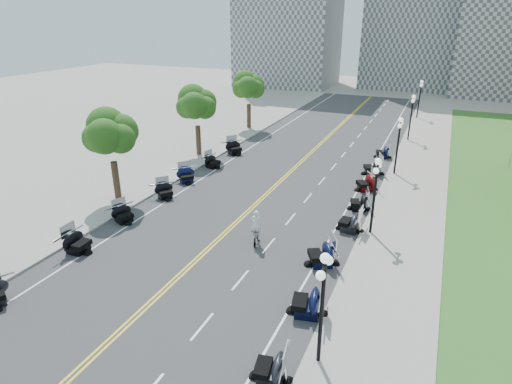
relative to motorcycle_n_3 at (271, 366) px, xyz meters
The scene contains 51 objects.
ground 11.98m from the motorcycle_n_3, 126.78° to the left, with size 160.00×160.00×0.00m, color gray.
road 20.86m from the motorcycle_n_3, 110.10° to the left, with size 16.00×90.00×0.01m, color #333335.
centerline_yellow_a 20.90m from the motorcycle_n_3, 110.40° to the left, with size 0.12×90.00×0.00m, color yellow.
centerline_yellow_b 20.82m from the motorcycle_n_3, 109.78° to the left, with size 0.12×90.00×0.00m, color yellow.
edge_line_north 19.61m from the motorcycle_n_3, 92.23° to the left, with size 0.12×90.00×0.00m, color white.
edge_line_south 23.83m from the motorcycle_n_3, 124.71° to the left, with size 0.12×90.00×0.00m, color white.
lane_dash_4 4.32m from the motorcycle_n_3, 158.24° to the left, with size 0.12×2.00×0.00m, color white.
lane_dash_5 6.88m from the motorcycle_n_3, 125.38° to the left, with size 0.12×2.00×0.00m, color white.
lane_dash_6 10.39m from the motorcycle_n_3, 112.47° to the left, with size 0.12×2.00×0.00m, color white.
lane_dash_7 14.16m from the motorcycle_n_3, 106.27° to the left, with size 0.12×2.00×0.00m, color white.
lane_dash_8 18.04m from the motorcycle_n_3, 102.71° to the left, with size 0.12×2.00×0.00m, color white.
lane_dash_9 21.95m from the motorcycle_n_3, 100.41° to the left, with size 0.12×2.00×0.00m, color white.
lane_dash_10 25.90m from the motorcycle_n_3, 98.81° to the left, with size 0.12×2.00×0.00m, color white.
lane_dash_11 29.85m from the motorcycle_n_3, 97.63° to the left, with size 0.12×2.00×0.00m, color white.
lane_dash_12 33.82m from the motorcycle_n_3, 96.73° to the left, with size 0.12×2.00×0.00m, color white.
lane_dash_13 37.80m from the motorcycle_n_3, 96.02° to the left, with size 0.12×2.00×0.00m, color white.
lane_dash_14 41.78m from the motorcycle_n_3, 95.45° to the left, with size 0.12×2.00×0.00m, color white.
lane_dash_15 45.76m from the motorcycle_n_3, 94.97° to the left, with size 0.12×2.00×0.00m, color white.
lane_dash_16 49.74m from the motorcycle_n_3, 94.57° to the left, with size 0.12×2.00×0.00m, color white.
lane_dash_17 53.73m from the motorcycle_n_3, 94.23° to the left, with size 0.12×2.00×0.00m, color white.
lane_dash_18 57.72m from the motorcycle_n_3, 93.94° to the left, with size 0.12×2.00×0.00m, color white.
lane_dash_19 61.71m from the motorcycle_n_3, 93.68° to the left, with size 0.12×2.00×0.00m, color white.
sidewalk_north 19.87m from the motorcycle_n_3, 80.33° to the left, with size 5.00×90.00×0.15m, color #9E9991.
sidewalk_south 26.38m from the motorcycle_n_3, 132.05° to the left, with size 5.00×90.00×0.15m, color #9E9991.
lawn 29.46m from the motorcycle_n_3, 69.46° to the left, with size 9.00×60.00×0.10m, color #356023.
distant_block_a 76.87m from the motorcycle_n_3, 109.37° to the left, with size 18.00×14.00×26.00m, color gray.
distant_block_b 78.96m from the motorcycle_n_3, 92.34° to the left, with size 16.00×12.00×30.00m, color gray.
street_lamp_1 2.88m from the motorcycle_n_3, 47.78° to the left, with size 0.50×1.20×4.90m, color black, non-canonical shape.
street_lamp_2 13.79m from the motorcycle_n_3, 83.97° to the left, with size 0.50×1.20×4.90m, color black, non-canonical shape.
street_lamp_3 25.70m from the motorcycle_n_3, 86.79° to the left, with size 0.50×1.20×4.90m, color black, non-canonical shape.
street_lamp_4 37.66m from the motorcycle_n_3, 87.81° to the left, with size 0.50×1.20×4.90m, color black, non-canonical shape.
street_lamp_5 49.64m from the motorcycle_n_3, 88.34° to the left, with size 0.50×1.20×4.90m, color black, non-canonical shape.
tree_2 21.11m from the motorcycle_n_3, 145.99° to the left, with size 4.80×4.80×9.20m, color #235619, non-canonical shape.
tree_3 29.45m from the motorcycle_n_3, 126.05° to the left, with size 4.80×4.80×9.20m, color #235619, non-canonical shape.
tree_4 39.72m from the motorcycle_n_3, 115.75° to the left, with size 4.80×4.80×9.20m, color #235619, non-canonical shape.
motorcycle_n_3 is the anchor object (origin of this frame).
motorcycle_n_4 4.34m from the motorcycle_n_3, 88.78° to the left, with size 2.18×2.18×1.52m, color black, non-canonical shape.
motorcycle_n_5 8.80m from the motorcycle_n_3, 93.00° to the left, with size 2.17×2.17×1.52m, color black, non-canonical shape.
motorcycle_n_6 13.50m from the motorcycle_n_3, 89.45° to the left, with size 2.08×2.08×1.45m, color black, non-canonical shape.
motorcycle_n_7 17.03m from the motorcycle_n_3, 89.90° to the left, with size 1.91×1.91×1.33m, color black, non-canonical shape.
motorcycle_n_8 20.95m from the motorcycle_n_3, 90.52° to the left, with size 2.08×2.08×1.46m, color #590A0C, non-canonical shape.
motorcycle_n_9 24.90m from the motorcycle_n_3, 90.80° to the left, with size 2.19×2.19×1.53m, color black, non-canonical shape.
motorcycle_n_10 30.20m from the motorcycle_n_3, 90.50° to the left, with size 1.87×1.87×1.31m, color black, non-canonical shape.
motorcycle_s_4 14.70m from the motorcycle_n_3, 162.71° to the left, with size 2.02×2.02×1.41m, color black, non-canonical shape.
motorcycle_s_5 16.64m from the motorcycle_n_3, 148.68° to the left, with size 1.82×1.82×1.28m, color black, non-canonical shape.
motorcycle_s_6 19.27m from the motorcycle_n_3, 136.74° to the left, with size 1.83×1.83×1.28m, color black, non-canonical shape.
motorcycle_s_7 22.04m from the motorcycle_n_3, 130.58° to the left, with size 1.94×1.94×1.36m, color black, non-canonical shape.
motorcycle_s_8 25.22m from the motorcycle_n_3, 124.06° to the left, with size 1.83×1.83×1.28m, color black, non-canonical shape.
motorcycle_s_9 29.09m from the motorcycle_n_3, 119.10° to the left, with size 2.08×2.08×1.46m, color black, non-canonical shape.
bicycle 10.66m from the motorcycle_n_3, 116.59° to the left, with size 0.50×1.76×1.06m, color #A51414.
cyclist_rider 10.75m from the motorcycle_n_3, 116.59° to the left, with size 0.68×0.45×1.88m, color white.
Camera 1 is at (11.65, -21.22, 13.04)m, focal length 30.00 mm.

